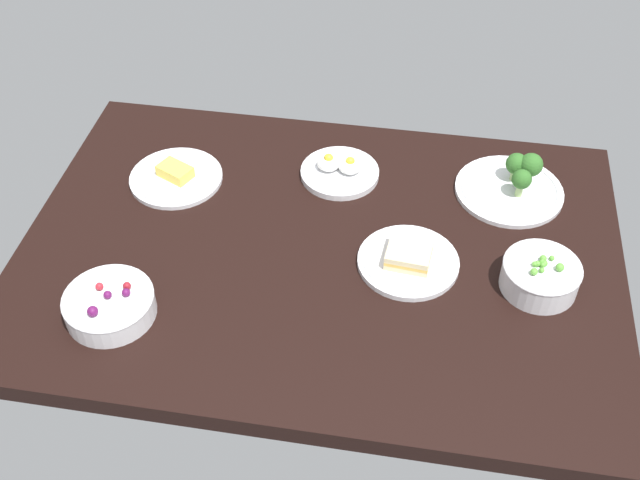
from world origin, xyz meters
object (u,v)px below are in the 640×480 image
Objects in this scene: plate_sandwich at (408,259)px; bowl_peas at (540,275)px; plate_cheese at (176,177)px; bowl_berries at (109,304)px; plate_broccoli at (513,184)px; plate_eggs at (340,170)px.

bowl_peas is at bearing -4.33° from plate_sandwich.
plate_cheese is 1.21× the size of bowl_berries.
plate_sandwich is 24.77cm from bowl_peas.
plate_broccoli is 86.31cm from bowl_berries.
plate_broccoli reaches higher than bowl_peas.
plate_sandwich is 56.63cm from bowl_berries.
bowl_berries is at bearing -165.75° from bowl_peas.
plate_sandwich is 1.35× the size of bowl_peas.
plate_cheese is at bearing -173.64° from plate_broccoli.
plate_eggs is at bearing 147.67° from bowl_peas.
plate_sandwich is at bearing -55.15° from plate_eggs.
bowl_berries is (-52.40, -21.43, 1.27)cm from plate_sandwich.
plate_sandwich is 54.75cm from plate_cheese.
plate_eggs reaches higher than plate_cheese.
plate_broccoli is 1.38× the size of bowl_berries.
bowl_berries is at bearing -157.75° from plate_sandwich.
bowl_berries is at bearing -147.23° from plate_broccoli.
plate_broccoli is at bearing 51.41° from plate_sandwich.
plate_sandwich is at bearing 175.67° from bowl_peas.
plate_cheese is at bearing 166.00° from bowl_peas.
plate_broccoli reaches higher than plate_sandwich.
bowl_peas reaches higher than plate_sandwich.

